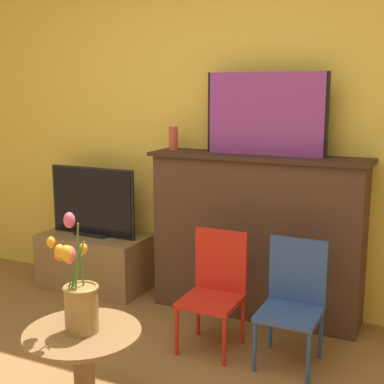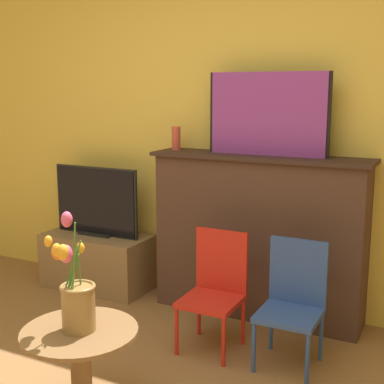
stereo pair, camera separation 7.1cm
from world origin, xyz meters
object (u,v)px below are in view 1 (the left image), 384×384
painting (265,114)px  chair_blue (293,297)px  vase_tulips (79,297)px  chair_red (215,285)px  tv_monitor (92,203)px

painting → chair_blue: bearing=-56.1°
painting → vase_tulips: 1.75m
chair_red → vase_tulips: bearing=-105.5°
tv_monitor → chair_blue: size_ratio=1.05×
painting → tv_monitor: bearing=-176.8°
chair_red → tv_monitor: bearing=158.5°
chair_red → chair_blue: (0.47, 0.02, 0.00)m
vase_tulips → chair_red: bearing=74.5°
tv_monitor → chair_blue: tv_monitor is taller
painting → chair_red: bearing=-100.9°
painting → chair_blue: size_ratio=1.15×
tv_monitor → vase_tulips: bearing=-56.2°
chair_blue → vase_tulips: size_ratio=1.29×
tv_monitor → chair_blue: 1.80m
painting → tv_monitor: (-1.35, -0.07, -0.70)m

